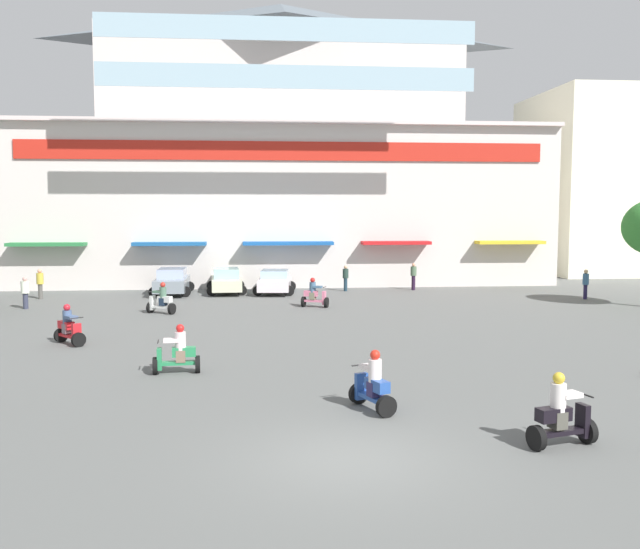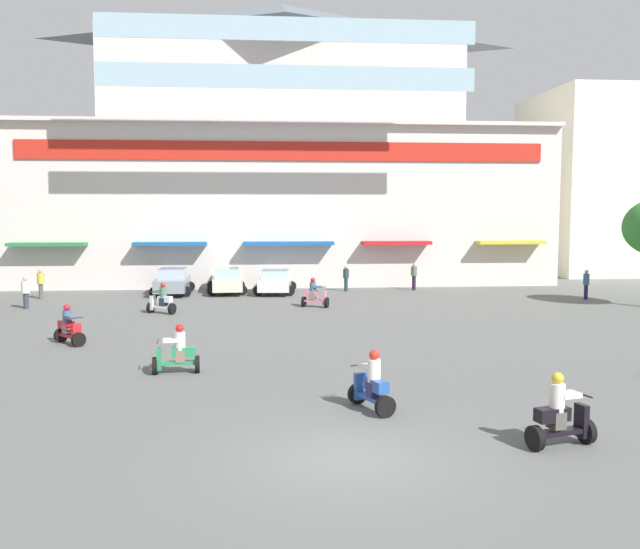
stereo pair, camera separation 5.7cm
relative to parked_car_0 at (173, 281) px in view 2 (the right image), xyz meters
The scene contains 17 objects.
ground_plane 16.02m from the parked_car_0, 65.26° to the right, with size 128.00×128.00×0.00m, color #5B5E5B.
colonial_building 13.40m from the parked_car_0, 52.44° to the left, with size 35.05×17.15×19.14m.
flank_building_right 36.23m from the parked_car_0, 19.98° to the left, with size 13.44×11.47×13.84m.
parked_car_0 is the anchor object (origin of this frame).
parked_car_1 3.11m from the parked_car_0, ahead, with size 2.48×4.49×1.47m.
parked_car_2 5.95m from the parked_car_0, ahead, with size 2.60×4.09×1.38m.
scooter_rider_2 25.48m from the parked_car_0, 72.34° to the right, with size 1.02×1.54×1.53m.
scooter_rider_3 20.09m from the parked_car_0, 82.75° to the right, with size 1.43×0.65×1.49m.
scooter_rider_4 9.88m from the parked_car_0, 37.94° to the right, with size 1.44×0.97×1.50m.
scooter_rider_5 29.43m from the parked_car_0, 67.66° to the right, with size 1.52×0.88×1.58m.
scooter_rider_7 7.62m from the parked_car_0, 86.95° to the right, with size 1.44×1.09×1.50m.
scooter_rider_8 15.11m from the parked_car_0, 97.28° to the right, with size 1.36×1.43×1.48m.
pedestrian_0 8.45m from the parked_car_0, 140.60° to the right, with size 0.41×0.41×1.60m.
pedestrian_1 23.26m from the parked_car_0, 10.56° to the right, with size 0.47×0.47×1.64m.
pedestrian_2 10.26m from the parked_car_0, ahead, with size 0.41×0.41×1.55m.
pedestrian_3 7.14m from the parked_car_0, 167.95° to the right, with size 0.43×0.43×1.67m.
pedestrian_4 14.47m from the parked_car_0, ahead, with size 0.41×0.41×1.65m.
Camera 2 is at (-1.68, -13.20, 4.90)m, focal length 39.09 mm.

